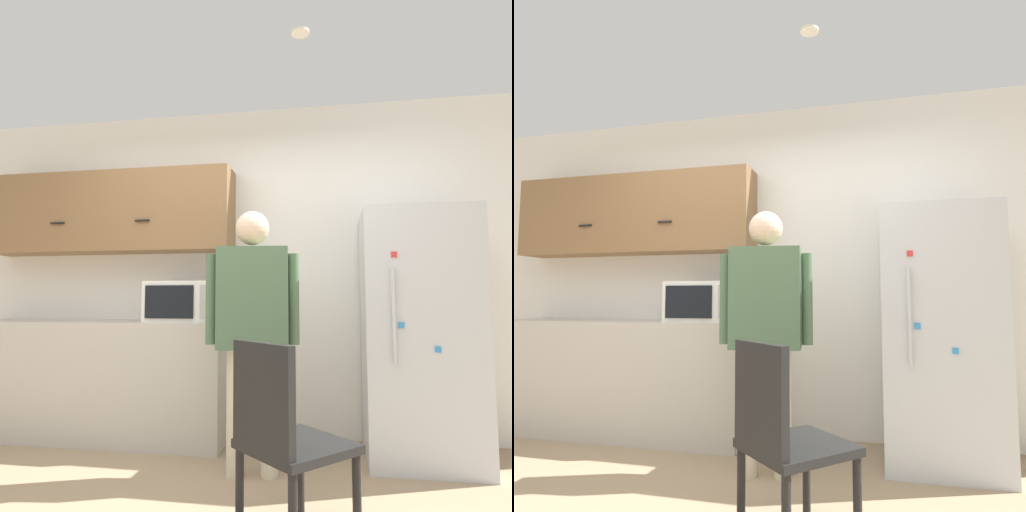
% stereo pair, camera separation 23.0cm
% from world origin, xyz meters
% --- Properties ---
extents(back_wall, '(6.00, 0.06, 2.70)m').
position_xyz_m(back_wall, '(0.00, 1.79, 1.35)').
color(back_wall, white).
rests_on(back_wall, ground_plane).
extents(counter, '(2.13, 0.56, 0.91)m').
position_xyz_m(counter, '(-1.14, 1.48, 0.46)').
color(counter, '#BCB7AD').
rests_on(counter, ground_plane).
extents(upper_cabinets, '(2.13, 0.34, 0.67)m').
position_xyz_m(upper_cabinets, '(-1.14, 1.60, 1.82)').
color(upper_cabinets, olive).
extents(microwave, '(0.53, 0.41, 0.31)m').
position_xyz_m(microwave, '(-0.40, 1.42, 1.07)').
color(microwave, white).
rests_on(microwave, counter).
extents(person, '(0.59, 0.28, 1.65)m').
position_xyz_m(person, '(0.23, 0.91, 1.01)').
color(person, beige).
rests_on(person, ground_plane).
extents(refrigerator, '(0.75, 0.74, 1.70)m').
position_xyz_m(refrigerator, '(1.31, 1.39, 0.85)').
color(refrigerator, silver).
rests_on(refrigerator, ground_plane).
extents(chair, '(0.62, 0.62, 0.90)m').
position_xyz_m(chair, '(0.50, 0.15, 0.49)').
color(chair, black).
rests_on(chair, ground_plane).
extents(ceiling_light, '(0.11, 0.11, 0.01)m').
position_xyz_m(ceiling_light, '(0.57, 0.64, 2.68)').
color(ceiling_light, white).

